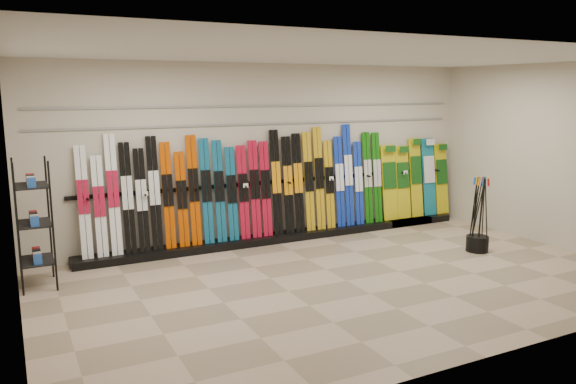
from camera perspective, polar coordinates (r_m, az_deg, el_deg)
name	(u,v)px	position (r m, az deg, el deg)	size (l,w,h in m)	color
floor	(347,281)	(7.78, 5.98, -8.96)	(8.00, 8.00, 0.00)	gray
back_wall	(269,153)	(9.59, -1.97, 3.98)	(8.00, 8.00, 0.00)	beige
left_wall	(11,198)	(6.24, -26.34, -0.54)	(5.00, 5.00, 0.00)	beige
right_wall	(555,156)	(10.15, 25.53, 3.33)	(5.00, 5.00, 0.00)	beige
ceiling	(351,55)	(7.35, 6.42, 13.69)	(8.00, 8.00, 0.00)	silver
ski_rack_base	(286,236)	(9.76, -0.17, -4.52)	(8.00, 0.40, 0.12)	black
skis	(249,188)	(9.34, -3.97, 0.37)	(5.38, 0.25, 1.83)	white
snowboards	(415,180)	(11.20, 12.81, 1.23)	(1.59, 0.23, 1.52)	gold
accessory_rack	(34,224)	(8.02, -24.37, -2.95)	(0.40, 0.60, 1.69)	black
pole_bin	(477,244)	(9.56, 18.67, -4.99)	(0.35, 0.35, 0.25)	black
ski_poles	(478,214)	(9.47, 18.74, -2.11)	(0.26, 0.28, 1.18)	black
slatwall_rail_0	(269,124)	(9.53, -1.94, 6.95)	(7.60, 0.02, 0.03)	gray
slatwall_rail_1	(269,106)	(9.52, -1.95, 8.75)	(7.60, 0.02, 0.03)	gray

